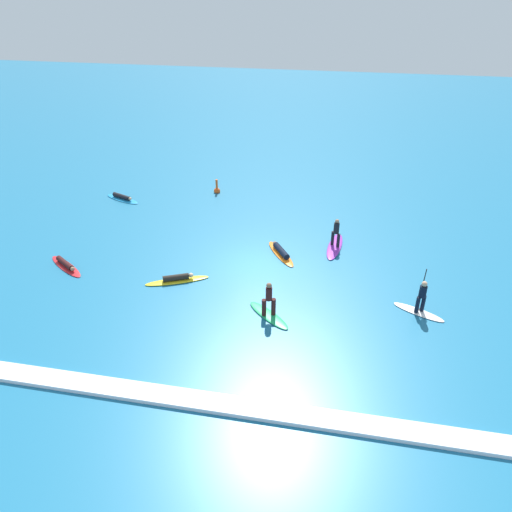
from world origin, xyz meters
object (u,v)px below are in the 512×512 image
Objects in this scene: surfer_on_green_board at (269,308)px; surfer_on_yellow_board at (177,279)px; marker_buoy at (217,190)px; surfer_on_blue_board at (122,198)px; surfer_on_white_board at (420,302)px; surfer_on_purple_board at (335,241)px; surfer_on_orange_board at (281,252)px; surfer_on_red_board at (66,265)px.

surfer_on_yellow_board is at bearing -160.25° from surfer_on_green_board.
surfer_on_yellow_board is 2.94× the size of marker_buoy.
marker_buoy is (6.23, 2.46, 0.06)m from surfer_on_blue_board.
surfer_on_yellow_board is (-12.05, 0.41, -0.45)m from surfer_on_white_board.
surfer_on_purple_board is at bearing 7.06° from surfer_on_blue_board.
surfer_on_purple_board reaches higher than surfer_on_orange_board.
surfer_on_red_board is 12.70m from marker_buoy.
surfer_on_purple_board is (14.27, 4.94, 0.24)m from surfer_on_red_board.
marker_buoy is (-8.80, 6.52, -0.19)m from surfer_on_purple_board.
surfer_on_red_board is (-18.47, 0.63, -0.45)m from surfer_on_white_board.
surfer_on_white_board reaches higher than marker_buoy.
surfer_on_white_board reaches higher than surfer_on_purple_board.
surfer_on_purple_board is (2.72, 7.16, -0.09)m from surfer_on_green_board.
marker_buoy is at bearing 60.05° from surfer_on_purple_board.
surfer_on_orange_board reaches higher than surfer_on_yellow_board.
surfer_on_red_board is 0.87× the size of surfer_on_purple_board.
marker_buoy is (5.47, 11.47, 0.06)m from surfer_on_red_board.
surfer_on_orange_board is (-2.98, -1.41, -0.22)m from surfer_on_purple_board.
surfer_on_orange_board is (4.88, 3.75, 0.02)m from surfer_on_yellow_board.
marker_buoy is at bearing 3.96° from surfer_on_orange_board.
surfer_on_purple_board reaches higher than surfer_on_yellow_board.
surfer_on_red_board is 0.89× the size of surfer_on_yellow_board.
surfer_on_orange_board is at bearing 121.99° from surfer_on_purple_board.
surfer_on_white_board reaches higher than surfer_on_yellow_board.
surfer_on_purple_board is 10.96m from marker_buoy.
surfer_on_orange_board is at bearing -53.71° from marker_buoy.
surfer_on_yellow_board is at bearing 129.89° from surfer_on_purple_board.
surfer_on_white_board reaches higher than surfer_on_orange_board.
surfer_on_green_board is 0.82× the size of surfer_on_blue_board.
surfer_on_green_board is 2.21× the size of marker_buoy.
surfer_on_blue_board is (-15.04, 4.06, -0.25)m from surfer_on_purple_board.
surfer_on_blue_board is at bearing 129.21° from surfer_on_red_board.
surfer_on_white_board is 0.84× the size of surfer_on_orange_board.
surfer_on_green_board is 16.67m from surfer_on_blue_board.
surfer_on_green_board is at bearing 39.24° from surfer_on_white_board.
marker_buoy is (-13.00, 12.09, -0.39)m from surfer_on_white_board.
surfer_on_red_board is 9.04m from surfer_on_blue_board.
surfer_on_green_board reaches higher than surfer_on_blue_board.
surfer_on_purple_board reaches higher than marker_buoy.
surfer_on_red_board is 11.83m from surfer_on_orange_board.
surfer_on_purple_board reaches higher than surfer_on_red_board.
surfer_on_white_board is 2.23× the size of marker_buoy.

